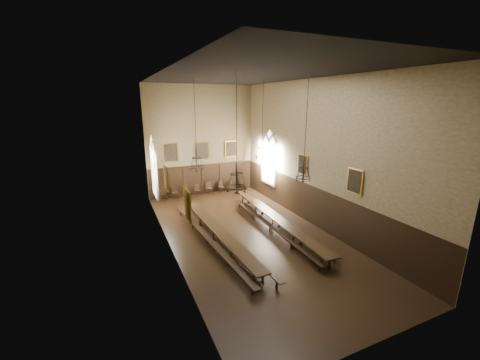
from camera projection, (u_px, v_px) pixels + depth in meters
floor at (248, 235)px, 17.43m from camera, size 9.00×18.00×0.02m
ceiling at (249, 74)px, 15.09m from camera, size 9.00×18.00×0.02m
wall_back at (201, 141)px, 24.20m from camera, size 9.00×0.02×9.00m
wall_front at (387, 217)px, 8.31m from camera, size 9.00×0.02×9.00m
wall_left at (166, 168)px, 14.48m from camera, size 0.02×18.00×9.00m
wall_right at (315, 155)px, 18.03m from camera, size 0.02×18.00×9.00m
wainscot_panelling at (248, 215)px, 17.10m from camera, size 9.00×18.00×2.50m
table_left at (217, 235)px, 16.50m from camera, size 1.14×10.19×0.79m
table_right at (276, 223)px, 18.10m from camera, size 1.22×10.81×0.84m
bench_left_outer at (207, 240)px, 16.16m from camera, size 1.07×10.70×0.48m
bench_left_inner at (228, 236)px, 16.62m from camera, size 0.94×10.68×0.48m
bench_right_inner at (270, 227)px, 17.75m from camera, size 0.38×10.09×0.45m
bench_right_outer at (285, 224)px, 18.33m from camera, size 0.31×9.76×0.44m
chair_0 at (164, 196)px, 23.51m from camera, size 0.53×0.53×1.03m
chair_1 at (175, 195)px, 23.94m from camera, size 0.48×0.48×1.03m
chair_2 at (186, 194)px, 24.30m from camera, size 0.51×0.51×0.96m
chair_3 at (198, 192)px, 24.68m from camera, size 0.49×0.49×0.93m
chair_4 at (209, 190)px, 25.11m from camera, size 0.52×0.52×1.03m
chair_5 at (221, 189)px, 25.55m from camera, size 0.55×0.55×0.99m
chair_6 at (231, 188)px, 25.83m from camera, size 0.44×0.44×0.89m
chair_7 at (243, 187)px, 26.30m from camera, size 0.41×0.41×0.91m
chandelier_back_left at (197, 162)px, 17.96m from camera, size 0.90×0.90×5.40m
chandelier_back_right at (262, 152)px, 19.53m from camera, size 0.89×0.89×5.04m
chandelier_front_left at (237, 180)px, 13.34m from camera, size 0.95×0.95×5.29m
chandelier_front_right at (304, 170)px, 15.02m from camera, size 0.78×0.78×5.27m
portrait_back_0 at (170, 153)px, 23.27m from camera, size 1.10×0.12×1.40m
portrait_back_1 at (202, 151)px, 24.30m from camera, size 1.10×0.12×1.40m
portrait_back_2 at (231, 149)px, 25.32m from camera, size 1.10×0.12×1.40m
portrait_left_0 at (166, 178)px, 15.62m from camera, size 0.12×1.00×1.30m
portrait_left_1 at (187, 205)px, 11.65m from camera, size 0.12×1.00×1.30m
portrait_right_0 at (303, 164)px, 19.07m from camera, size 0.12×1.00×1.30m
portrait_right_1 at (355, 181)px, 15.10m from camera, size 0.12×1.00×1.30m
window_right at (269, 157)px, 23.14m from camera, size 0.20×2.20×4.60m
window_left at (153, 167)px, 19.65m from camera, size 0.20×2.20×4.60m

